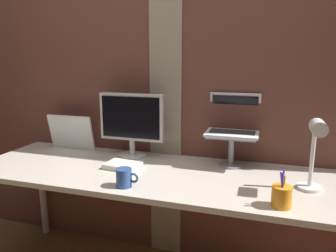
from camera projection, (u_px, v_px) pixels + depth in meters
brick_wall_back at (162, 65)px, 2.09m from camera, size 3.05×0.16×2.64m
desk at (163, 183)px, 1.81m from camera, size 2.28×0.69×0.73m
monitor at (132, 120)px, 2.04m from camera, size 0.43×0.18×0.42m
laptop_stand at (231, 145)px, 1.88m from camera, size 0.28×0.22×0.19m
laptop at (234, 121)px, 1.92m from camera, size 0.31×0.28×0.24m
whiteboard_panel at (71, 132)px, 2.22m from camera, size 0.34×0.06×0.25m
desk_lamp at (315, 148)px, 1.47m from camera, size 0.12×0.20×0.37m
pen_cup at (282, 196)px, 1.37m from camera, size 0.09×0.09×0.17m
coffee_mug at (124, 178)px, 1.59m from camera, size 0.12×0.08×0.09m
paper_clutter_stack at (123, 166)px, 1.86m from camera, size 0.21×0.16×0.03m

